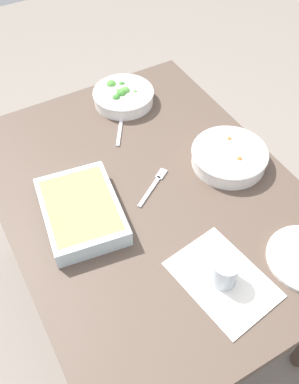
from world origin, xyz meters
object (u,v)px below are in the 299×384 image
at_px(baking_dish, 81,210).
at_px(spoon_by_stew, 215,160).
at_px(stew_bowl, 229,156).
at_px(drink_cup, 224,273).
at_px(fork_on_table, 154,185).
at_px(spoon_by_broccoli, 121,124).
at_px(broccoli_bowl, 123,96).

bearing_deg(baking_dish, spoon_by_stew, 89.64).
distance_m(stew_bowl, drink_cup, 0.45).
relative_size(spoon_by_stew, fork_on_table, 0.90).
distance_m(drink_cup, fork_on_table, 0.39).
relative_size(stew_bowl, spoon_by_broccoli, 1.61).
height_order(stew_bowl, spoon_by_stew, stew_bowl).
bearing_deg(fork_on_table, stew_bowl, 82.29).
distance_m(spoon_by_stew, fork_on_table, 0.24).
height_order(spoon_by_stew, fork_on_table, spoon_by_stew).
xyz_separation_m(broccoli_bowl, baking_dish, (0.43, -0.36, 0.00)).
xyz_separation_m(baking_dish, fork_on_table, (-0.00, 0.25, -0.03)).
bearing_deg(stew_bowl, broccoli_bowl, -161.38).
bearing_deg(spoon_by_broccoli, drink_cup, -3.87).
bearing_deg(drink_cup, fork_on_table, 178.71).
bearing_deg(baking_dish, spoon_by_broccoli, 137.39).
height_order(broccoli_bowl, spoon_by_stew, broccoli_bowl).
distance_m(stew_bowl, fork_on_table, 0.27).
xyz_separation_m(spoon_by_broccoli, fork_on_table, (0.31, -0.04, -0.00)).
distance_m(stew_bowl, broccoli_bowl, 0.49).
height_order(stew_bowl, fork_on_table, stew_bowl).
bearing_deg(broccoli_bowl, spoon_by_stew, 15.96).
bearing_deg(fork_on_table, baking_dish, -89.08).
relative_size(stew_bowl, drink_cup, 3.00).
xyz_separation_m(spoon_by_stew, fork_on_table, (-0.01, -0.24, -0.00)).
xyz_separation_m(stew_bowl, spoon_by_broccoli, (-0.35, -0.23, -0.03)).
relative_size(stew_bowl, baking_dish, 0.77).
distance_m(broccoli_bowl, spoon_by_broccoli, 0.14).
distance_m(baking_dish, spoon_by_broccoli, 0.43).
height_order(baking_dish, spoon_by_broccoli, baking_dish).
height_order(broccoli_bowl, fork_on_table, broccoli_bowl).
relative_size(drink_cup, fork_on_table, 0.54).
bearing_deg(baking_dish, stew_bowl, 86.47).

